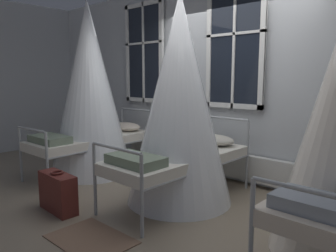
# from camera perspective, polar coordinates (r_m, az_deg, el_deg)

# --- Properties ---
(ground) EXTENTS (19.92, 19.92, 0.00)m
(ground) POSITION_cam_1_polar(r_m,az_deg,el_deg) (4.22, 3.08, -12.62)
(ground) COLOR gray
(back_wall_with_windows) EXTENTS (8.89, 0.10, 3.01)m
(back_wall_with_windows) POSITION_cam_1_polar(r_m,az_deg,el_deg) (4.89, 12.01, 8.16)
(back_wall_with_windows) COLOR silver
(back_wall_with_windows) RESTS_ON ground
(window_bank) EXTENTS (4.62, 0.10, 2.74)m
(window_bank) POSITION_cam_1_polar(r_m,az_deg,el_deg) (4.81, 11.14, 3.56)
(window_bank) COLOR black
(window_bank) RESTS_ON ground
(cot_first) EXTENTS (1.28, 1.99, 2.69)m
(cot_first) POSITION_cam_1_polar(r_m,az_deg,el_deg) (5.27, -13.43, 5.87)
(cot_first) COLOR #9EA3A8
(cot_first) RESTS_ON ground
(cot_second) EXTENTS (1.28, 1.98, 2.50)m
(cot_second) POSITION_cam_1_polar(r_m,az_deg,el_deg) (3.92, 2.05, 3.95)
(cot_second) COLOR #9EA3A8
(cot_second) RESTS_ON ground
(rug_second) EXTENTS (0.80, 0.56, 0.01)m
(rug_second) POSITION_cam_1_polar(r_m,az_deg,el_deg) (3.35, -13.25, -18.62)
(rug_second) COLOR brown
(rug_second) RESTS_ON ground
(suitcase_dark) EXTENTS (0.57, 0.23, 0.47)m
(suitcase_dark) POSITION_cam_1_polar(r_m,az_deg,el_deg) (4.00, -18.60, -10.86)
(suitcase_dark) COLOR #5B231E
(suitcase_dark) RESTS_ON ground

